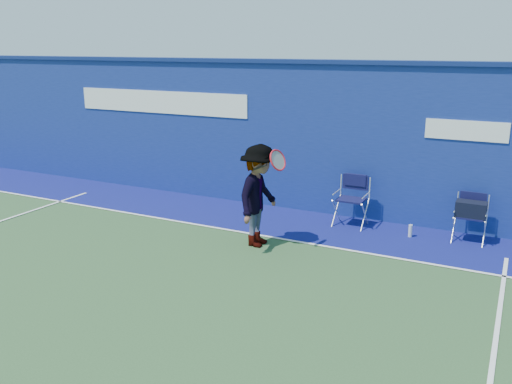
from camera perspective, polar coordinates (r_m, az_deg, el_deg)
The scene contains 8 objects.
ground at distance 7.63m, azimuth -13.44°, elevation -11.35°, with size 80.00×80.00×0.00m, color #2D4E2A.
stadium_wall at distance 11.44m, azimuth 2.91°, elevation 6.12°, with size 24.00×0.50×3.08m.
out_of_bounds_strip at distance 10.82m, azimuth 0.48°, elevation -2.82°, with size 24.00×1.80×0.01m, color navy.
court_lines at distance 8.04m, azimuth -10.69°, elevation -9.66°, with size 24.00×12.00×0.01m.
directors_chair_left at distance 10.51m, azimuth 9.95°, elevation -1.81°, with size 0.57×0.53×0.96m.
directors_chair_right at distance 10.19m, azimuth 21.58°, elevation -3.00°, with size 0.51×0.46×0.85m.
water_bottle at distance 10.17m, azimuth 15.93°, elevation -3.96°, with size 0.07×0.07×0.23m, color silver.
tennis_player at distance 9.19m, azimuth 0.31°, elevation -0.39°, with size 0.87×1.15×1.76m.
Camera 1 is at (4.51, -5.15, 3.36)m, focal length 38.00 mm.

